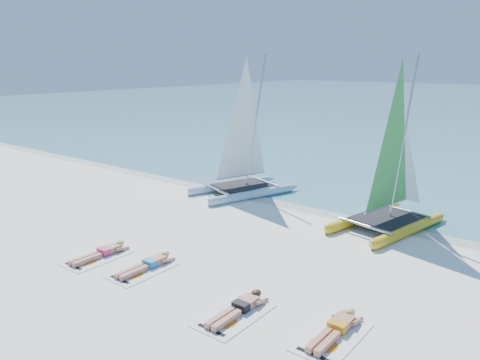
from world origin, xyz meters
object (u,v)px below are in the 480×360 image
at_px(sunbather_b, 148,264).
at_px(sunbather_d, 336,328).
at_px(towel_b, 143,270).
at_px(towel_c, 234,315).
at_px(catamaran_blue, 244,152).
at_px(towel_a, 97,258).
at_px(catamaran_yellow, 397,172).
at_px(towel_d, 332,337).
at_px(sunbather_c, 240,307).
at_px(sunbather_a, 103,252).

relative_size(sunbather_b, sunbather_d, 1.00).
height_order(towel_b, towel_c, same).
bearing_deg(catamaran_blue, towel_a, -64.55).
distance_m(catamaran_blue, towel_a, 8.04).
relative_size(towel_a, towel_b, 1.00).
distance_m(catamaran_blue, catamaran_yellow, 6.35).
distance_m(sunbather_b, towel_d, 5.35).
bearing_deg(catamaran_yellow, sunbather_d, -66.67).
relative_size(towel_c, sunbather_c, 1.07).
bearing_deg(sunbather_d, catamaran_blue, 137.58).
xyz_separation_m(catamaran_yellow, towel_d, (1.45, -7.26, -1.81)).
bearing_deg(sunbather_a, towel_c, -2.83).
relative_size(catamaran_blue, towel_b, 3.16).
xyz_separation_m(catamaran_blue, sunbather_a, (0.82, -7.62, -1.62)).
bearing_deg(sunbather_b, catamaran_yellow, 61.92).
xyz_separation_m(sunbather_b, sunbather_d, (5.35, 0.24, 0.00)).
bearing_deg(towel_d, sunbather_d, 90.00).
distance_m(sunbather_a, sunbather_d, 7.00).
bearing_deg(sunbather_a, sunbather_b, 8.93).
relative_size(sunbather_c, sunbather_d, 1.00).
bearing_deg(towel_d, sunbather_c, -170.23).
distance_m(catamaran_blue, towel_b, 8.13).
height_order(catamaran_yellow, towel_c, catamaran_yellow).
height_order(catamaran_yellow, towel_d, catamaran_yellow).
height_order(towel_c, sunbather_d, sunbather_d).
bearing_deg(sunbather_a, catamaran_blue, 96.15).
bearing_deg(sunbather_c, catamaran_yellow, 85.58).
bearing_deg(towel_b, sunbather_d, 4.58).
bearing_deg(towel_c, sunbather_c, 90.00).
height_order(catamaran_yellow, sunbather_c, catamaran_yellow).
bearing_deg(sunbather_c, sunbather_b, 174.70).
xyz_separation_m(towel_c, towel_d, (2.04, 0.54, 0.00)).
relative_size(sunbather_b, towel_c, 0.93).
bearing_deg(catamaran_yellow, towel_b, -105.76).
relative_size(sunbather_a, sunbather_c, 1.00).
bearing_deg(sunbather_d, towel_a, -174.40).
distance_m(towel_b, sunbather_b, 0.22).
relative_size(towel_a, sunbather_d, 1.07).
relative_size(towel_c, sunbather_d, 1.07).
xyz_separation_m(catamaran_blue, sunbather_c, (5.76, -7.67, -1.62)).
relative_size(catamaran_blue, towel_a, 3.16).
bearing_deg(sunbather_c, towel_d, 9.77).
bearing_deg(catamaran_yellow, sunbather_c, -82.71).
relative_size(catamaran_blue, sunbather_c, 3.38).
relative_size(towel_b, sunbather_c, 1.07).
distance_m(catamaran_yellow, towel_b, 8.64).
bearing_deg(sunbather_a, sunbather_c, -0.60).
distance_m(towel_a, towel_b, 1.65).
bearing_deg(towel_a, sunbather_c, 1.63).
xyz_separation_m(catamaran_yellow, sunbather_d, (1.45, -7.07, -1.70)).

